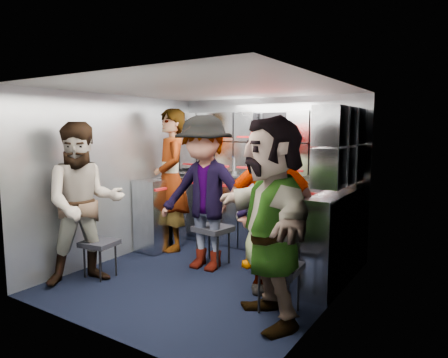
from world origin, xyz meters
The scene contains 29 objects.
floor centered at (0.00, 0.00, 0.00)m, with size 3.00×3.00×0.00m, color black.
wall_back centered at (0.00, 1.50, 1.05)m, with size 2.80×0.04×2.10m, color #999FA7.
wall_left centered at (-1.40, 0.00, 1.05)m, with size 0.04×3.00×2.10m, color #999FA7.
wall_right centered at (1.40, 0.00, 1.05)m, with size 0.04×3.00×2.10m, color #999FA7.
ceiling centered at (0.00, 0.00, 2.10)m, with size 2.80×3.00×0.02m, color silver.
cart_bank_back centered at (0.00, 1.29, 0.49)m, with size 2.68×0.38×0.99m, color #9599A4.
cart_bank_left centered at (-1.19, 0.56, 0.49)m, with size 0.38×0.76×0.99m, color #9599A4.
counter centered at (0.00, 1.29, 1.01)m, with size 2.68×0.42×0.03m, color silver.
locker_bank_back centered at (0.00, 1.35, 1.49)m, with size 2.68×0.28×0.82m, color #9599A4.
locker_bank_right centered at (1.25, 0.70, 1.49)m, with size 0.28×1.00×0.82m, color #9599A4.
right_cabinet centered at (1.25, 0.60, 0.50)m, with size 0.28×1.20×1.00m, color #9599A4.
coffee_niche centered at (0.18, 1.41, 1.47)m, with size 0.46×0.16×0.84m, color black, non-canonical shape.
red_latch_strip centered at (0.00, 1.09, 0.88)m, with size 2.60×0.02×0.03m, color maroon.
jump_seat_near_left centered at (-1.03, -0.64, 0.37)m, with size 0.40×0.38×0.42m.
jump_seat_mid_left centered at (-0.20, 0.42, 0.42)m, with size 0.45×0.43×0.48m.
jump_seat_center centered at (0.43, 0.83, 0.44)m, with size 0.52×0.51×0.49m.
jump_seat_mid_right centered at (0.74, 0.25, 0.35)m, with size 0.42×0.40×0.40m.
jump_seat_near_right centered at (1.05, -0.34, 0.40)m, with size 0.41×0.39×0.45m.
attendant_standing centered at (-1.05, 0.64, 0.97)m, with size 0.71×0.47×1.94m, color black.
attendant_arc_a centered at (-1.03, -0.82, 0.87)m, with size 0.85×0.66×1.75m, color black.
attendant_arc_b centered at (-0.20, 0.24, 0.91)m, with size 1.18×0.68×1.83m, color black.
attendant_arc_c centered at (0.43, 0.65, 0.88)m, with size 0.86×0.56×1.75m, color black.
attendant_arc_d centered at (0.74, 0.07, 0.84)m, with size 0.99×0.41×1.68m, color black.
attendant_arc_e centered at (1.05, -0.52, 0.89)m, with size 1.66×0.53×1.79m, color black.
bottle_left centered at (-0.38, 1.24, 1.15)m, with size 0.07×0.07×0.24m, color white.
bottle_mid centered at (0.01, 1.24, 1.15)m, with size 0.06×0.06×0.24m, color white.
bottle_right centered at (0.82, 1.24, 1.16)m, with size 0.07×0.07×0.27m, color white.
cup_left centered at (-0.92, 1.23, 1.08)m, with size 0.08×0.08×0.11m, color tan.
cup_right centered at (1.25, 1.23, 1.08)m, with size 0.08×0.08×0.09m, color tan.
Camera 1 is at (2.52, -3.54, 1.67)m, focal length 32.00 mm.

